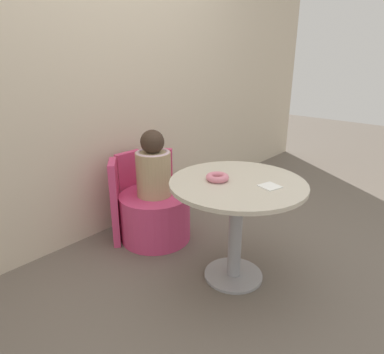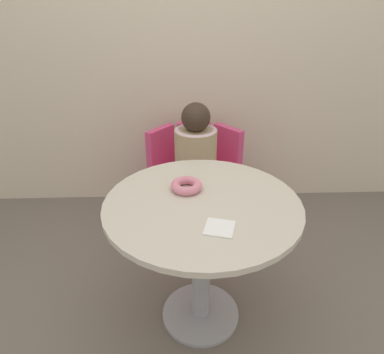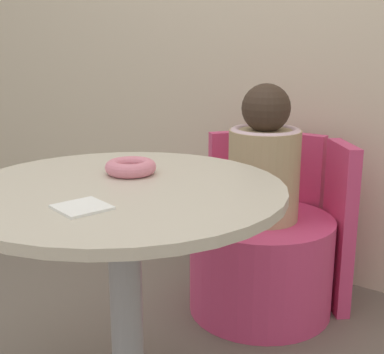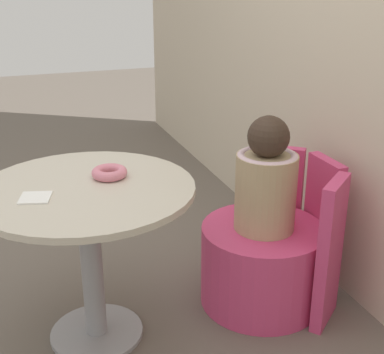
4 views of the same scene
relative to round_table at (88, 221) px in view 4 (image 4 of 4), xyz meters
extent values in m
plane|color=#665B51|center=(-0.03, 0.04, -0.51)|extent=(12.00, 12.00, 0.00)
cube|color=beige|center=(-0.03, 1.17, 0.69)|extent=(6.00, 0.06, 2.40)
cylinder|color=#99999E|center=(0.00, 0.00, -0.51)|extent=(0.37, 0.37, 0.02)
cylinder|color=#99999E|center=(0.00, 0.00, -0.19)|extent=(0.08, 0.08, 0.61)
cylinder|color=beige|center=(0.00, 0.00, 0.13)|extent=(0.81, 0.81, 0.02)
cylinder|color=#D13D70|center=(0.01, 0.74, -0.33)|extent=(0.53, 0.53, 0.36)
cube|color=#D13D70|center=(0.01, 1.03, -0.20)|extent=(0.23, 0.05, 0.64)
cube|color=#D13D70|center=(0.23, 0.93, -0.20)|extent=(0.18, 0.21, 0.64)
cube|color=#D13D70|center=(-0.22, 0.93, -0.20)|extent=(0.18, 0.21, 0.64)
cylinder|color=tan|center=(0.01, 0.74, 0.01)|extent=(0.26, 0.26, 0.33)
torus|color=beige|center=(0.01, 0.74, 0.17)|extent=(0.25, 0.25, 0.04)
sphere|color=#38281E|center=(0.01, 0.74, 0.26)|extent=(0.17, 0.17, 0.17)
torus|color=pink|center=(-0.06, 0.10, 0.16)|extent=(0.14, 0.14, 0.04)
cube|color=white|center=(0.05, -0.18, 0.14)|extent=(0.13, 0.13, 0.01)
camera|label=1|loc=(-1.58, -1.04, 0.85)|focal=32.00mm
camera|label=2|loc=(-0.09, -1.17, 0.88)|focal=32.00mm
camera|label=3|loc=(0.86, -0.93, 0.49)|focal=50.00mm
camera|label=4|loc=(1.83, -0.25, 0.89)|focal=50.00mm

